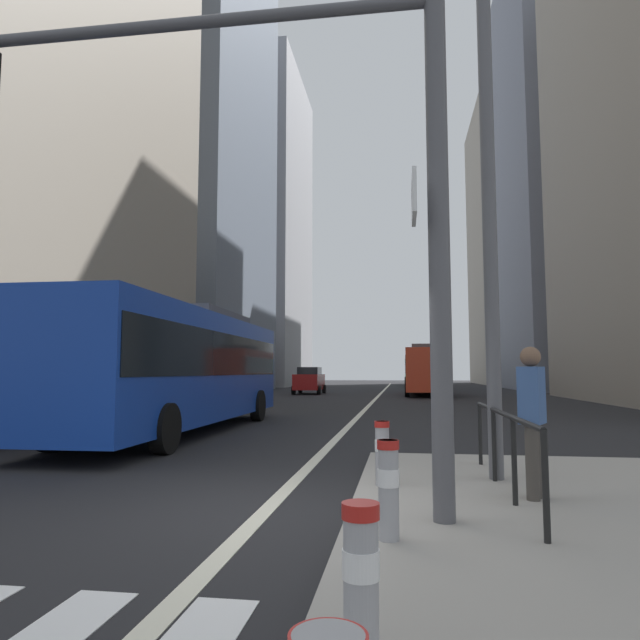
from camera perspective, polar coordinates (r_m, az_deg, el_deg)
The scene contains 18 objects.
ground_plane at distance 26.49m, azimuth 4.91°, elevation -8.73°, with size 160.00×160.00×0.00m, color black.
lane_centre_line at distance 36.47m, azimuth 5.85°, elevation -7.76°, with size 0.20×80.00×0.01m, color beige.
office_tower_left_mid at distance 51.04m, azimuth -13.15°, elevation 17.38°, with size 11.24×17.71×42.29m, color slate.
office_tower_left_far at distance 69.10m, azimuth -6.80°, elevation 9.09°, with size 11.67×17.57×37.41m, color #9E9EA3.
office_tower_right_mid at distance 58.81m, azimuth 23.73°, elevation 13.70°, with size 10.95×18.20×40.57m, color slate.
office_tower_right_far at distance 79.37m, azimuth 19.46°, elevation 7.25°, with size 10.79×20.78×36.80m, color gray.
city_bus_blue_oncoming at distance 15.53m, azimuth -13.92°, elevation -4.28°, with size 2.79×11.77×3.40m.
city_bus_red_receding at distance 40.09m, azimuth 10.60°, elevation -4.86°, with size 2.87×11.20×3.40m.
city_bus_red_distant at distance 63.00m, azimuth 9.89°, elevation -4.98°, with size 2.87×11.69×3.40m.
car_oncoming_mid at distance 41.28m, azimuth -1.09°, elevation -6.13°, with size 2.07×4.17×1.94m.
car_receding_near at distance 50.63m, azimuth 11.52°, elevation -5.86°, with size 2.16×4.22×1.94m.
traffic_signal_gantry at distance 6.43m, azimuth -5.85°, elevation 17.42°, with size 5.65×0.65×6.00m.
street_lamp_post at distance 8.97m, azimuth 16.54°, elevation 19.11°, with size 5.50×0.32×8.00m.
bollard_left at distance 3.12m, azimuth 4.18°, elevation -24.28°, with size 0.20×0.20×0.79m.
bollard_right at distance 5.17m, azimuth 6.96°, elevation -16.17°, with size 0.20×0.20×0.86m.
bollard_back at distance 7.50m, azimuth 6.33°, elevation -12.92°, with size 0.20×0.20×0.82m.
pedestrian_railing at distance 7.39m, azimuth 18.04°, elevation -10.74°, with size 0.06×4.20×0.98m.
pedestrian_waiting at distance 7.08m, azimuth 20.73°, elevation -8.83°, with size 0.38×0.45×1.76m.
Camera 1 is at (1.59, -6.40, 1.61)m, focal length 31.54 mm.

